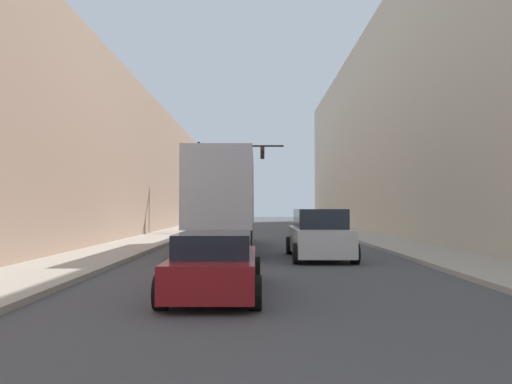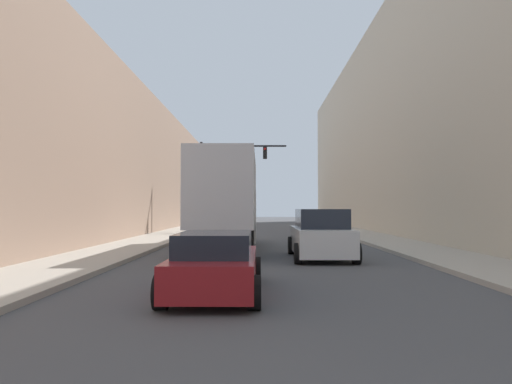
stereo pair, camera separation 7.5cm
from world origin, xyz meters
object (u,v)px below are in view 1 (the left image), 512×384
(semi_truck, at_px, (227,199))
(sedan_car, at_px, (217,264))
(traffic_signal_gantry, at_px, (223,168))
(suv_car, at_px, (321,235))

(semi_truck, xyz_separation_m, sedan_car, (0.49, -11.73, -1.63))
(sedan_car, xyz_separation_m, traffic_signal_gantry, (-1.72, 25.99, 4.18))
(suv_car, bearing_deg, traffic_signal_gantry, 104.90)
(suv_car, bearing_deg, semi_truck, 131.27)
(sedan_car, relative_size, traffic_signal_gantry, 0.70)
(semi_truck, distance_m, sedan_car, 11.85)
(sedan_car, bearing_deg, semi_truck, 92.39)
(semi_truck, relative_size, traffic_signal_gantry, 1.73)
(semi_truck, bearing_deg, traffic_signal_gantry, 94.91)
(semi_truck, relative_size, sedan_car, 2.48)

